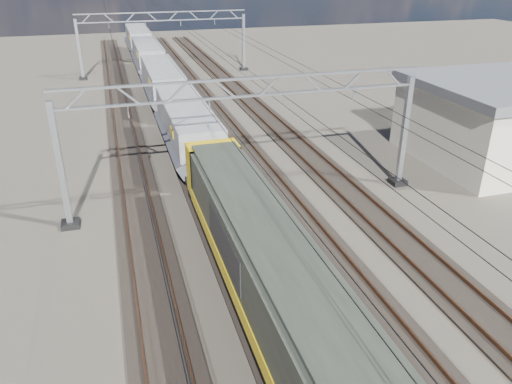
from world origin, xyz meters
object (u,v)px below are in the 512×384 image
object	(u,v)px
hopper_wagon_fourth	(139,39)
hopper_wagon_third	(148,56)
catenary_gantry_mid	(248,138)
locomotive	(266,265)
hopper_wagon_mid	(162,82)
hopper_wagon_lead	(187,127)
catenary_gantry_far	(165,41)

from	to	relation	value
hopper_wagon_fourth	hopper_wagon_third	bearing A→B (deg)	-90.00
catenary_gantry_mid	locomotive	size ratio (longest dim) A/B	0.94
catenary_gantry_mid	hopper_wagon_mid	xyz separation A→B (m)	(-2.00, 22.29, -1.67)
locomotive	hopper_wagon_third	world-z (taller)	locomotive
hopper_wagon_lead	catenary_gantry_mid	bearing A→B (deg)	-76.11
catenary_gantry_mid	catenary_gantry_far	distance (m)	36.00
catenary_gantry_far	hopper_wagon_mid	world-z (taller)	catenary_gantry_far
locomotive	hopper_wagon_third	size ratio (longest dim) A/B	1.62
locomotive	hopper_wagon_fourth	distance (m)	60.30
catenary_gantry_far	hopper_wagon_mid	xyz separation A→B (m)	(-2.00, -13.71, -1.67)
locomotive	hopper_wagon_mid	bearing A→B (deg)	90.00
hopper_wagon_third	hopper_wagon_fourth	xyz separation A→B (m)	(0.00, 14.20, 0.00)
hopper_wagon_mid	hopper_wagon_third	xyz separation A→B (m)	(0.00, 14.20, 0.00)
catenary_gantry_far	hopper_wagon_third	xyz separation A→B (m)	(-2.00, 0.49, -1.67)
catenary_gantry_far	hopper_wagon_mid	size ratio (longest dim) A/B	1.53
hopper_wagon_third	catenary_gantry_mid	bearing A→B (deg)	-86.86
hopper_wagon_lead	hopper_wagon_fourth	world-z (taller)	same
hopper_wagon_mid	hopper_wagon_lead	bearing A→B (deg)	-90.00
locomotive	hopper_wagon_third	xyz separation A→B (m)	(-0.00, 46.10, -0.09)
hopper_wagon_mid	hopper_wagon_fourth	size ratio (longest dim) A/B	1.00
locomotive	hopper_wagon_mid	size ratio (longest dim) A/B	1.62
locomotive	hopper_wagon_fourth	bearing A→B (deg)	90.00
catenary_gantry_mid	hopper_wagon_fourth	size ratio (longest dim) A/B	1.53
hopper_wagon_lead	hopper_wagon_mid	world-z (taller)	same
hopper_wagon_mid	catenary_gantry_mid	bearing A→B (deg)	-84.87
catenary_gantry_mid	hopper_wagon_lead	world-z (taller)	catenary_gantry_mid
catenary_gantry_mid	hopper_wagon_fourth	bearing A→B (deg)	92.26
hopper_wagon_lead	hopper_wagon_third	world-z (taller)	same
catenary_gantry_mid	hopper_wagon_third	world-z (taller)	catenary_gantry_mid
catenary_gantry_far	hopper_wagon_lead	size ratio (longest dim) A/B	1.53
catenary_gantry_mid	locomotive	world-z (taller)	catenary_gantry_mid
hopper_wagon_mid	hopper_wagon_fourth	xyz separation A→B (m)	(0.00, 28.40, 0.00)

